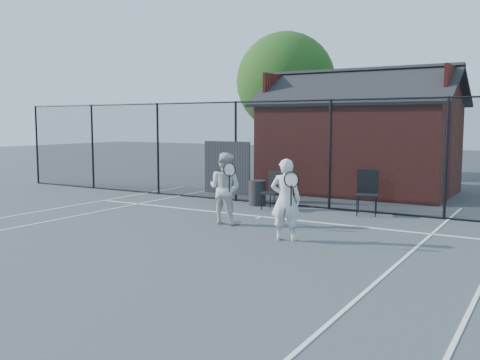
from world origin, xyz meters
The scene contains 10 objects.
ground centered at (0.00, 0.00, 0.00)m, with size 80.00×80.00×0.00m, color #42464B.
court_lines centered at (0.00, -1.32, 0.01)m, with size 11.02×18.00×0.01m.
fence centered at (-0.30, 5.00, 1.45)m, with size 22.04×3.00×3.00m.
clubhouse centered at (0.50, 9.00, 1.61)m, with size 6.50×4.36×4.19m.
tree_left centered at (-4.50, 13.50, 4.19)m, with size 4.48×4.48×6.44m.
player_front centered at (1.68, 0.88, 0.83)m, with size 0.79×0.63×1.66m.
player_back centered at (-0.34, 1.79, 0.84)m, with size 0.91×0.67×1.68m.
chair_left centered at (-0.29, 4.10, 0.51)m, with size 0.49×0.51×1.02m, color black.
chair_right centered at (2.18, 4.60, 0.57)m, with size 0.55×0.57×1.14m, color black.
waste_bin centered at (-1.03, 4.60, 0.36)m, with size 0.49×0.49×0.71m, color black.
Camera 1 is at (6.34, -8.70, 2.38)m, focal length 40.00 mm.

